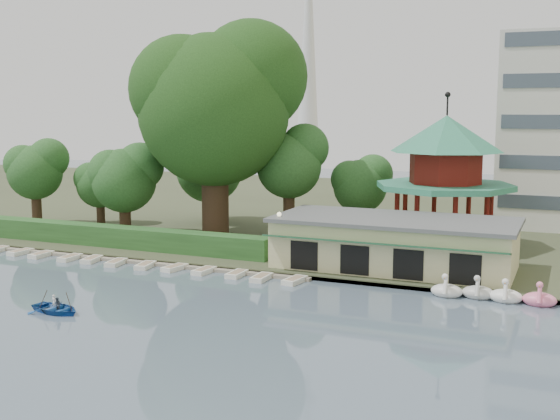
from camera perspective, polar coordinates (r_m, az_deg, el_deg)
The scene contains 14 objects.
ground_plane at distance 40.39m, azimuth -12.91°, elevation -10.29°, with size 220.00×220.00×0.00m, color slate.
shore at distance 86.83m, azimuth 7.58°, elevation -0.09°, with size 220.00×70.00×0.40m, color #424930.
embankment at distance 54.72m, azimuth -2.22°, elevation -5.01°, with size 220.00×0.60×0.30m, color gray.
dock at distance 60.63m, azimuth -12.60°, elevation -3.92°, with size 34.00×1.60×0.24m, color gray.
boathouse at distance 55.32m, azimuth 9.29°, elevation -2.62°, with size 18.60×9.39×3.90m.
pavilion at distance 63.98m, azimuth 13.29°, elevation 3.36°, with size 12.40×12.40×13.50m.
broadcast_tower at distance 183.95m, azimuth 2.33°, elevation 14.90°, with size 8.00×8.00×96.00m.
hedge at distance 64.76m, azimuth -13.10°, elevation -2.10°, with size 30.00×2.00×1.80m, color #2B5C27.
lamp_post at distance 55.00m, azimuth -0.07°, elevation -1.54°, with size 0.36×0.36×4.28m.
big_tree at distance 66.99m, azimuth -5.15°, elevation 8.97°, with size 15.78×14.70×20.65m.
small_trees at distance 72.71m, azimuth -7.29°, elevation 3.25°, with size 39.09×16.92×10.88m.
swan_boats at distance 49.04m, azimuth 19.30°, elevation -6.76°, with size 12.21×2.14×1.92m.
moored_rowboats at distance 59.22m, azimuth -12.94°, elevation -4.16°, with size 32.27×2.70×0.36m.
rowboat_with_passengers at distance 46.54m, azimuth -17.75°, elevation -7.33°, with size 5.43×4.24×2.01m.
Camera 1 is at (22.76, -30.85, 12.71)m, focal length 45.00 mm.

